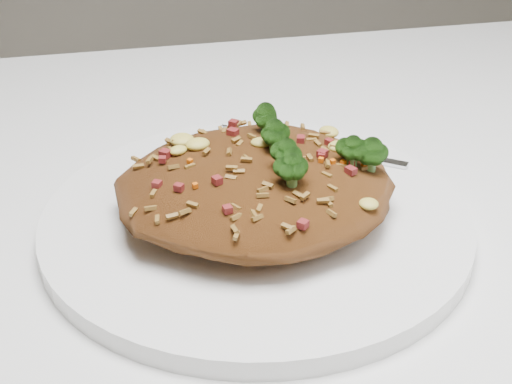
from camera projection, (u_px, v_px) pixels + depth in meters
dining_table at (377, 309)px, 0.56m from camera, size 1.20×0.80×0.75m
plate at (256, 219)px, 0.49m from camera, size 0.29×0.29×0.01m
fried_rice at (258, 175)px, 0.48m from camera, size 0.19×0.17×0.06m
fork at (317, 149)px, 0.57m from camera, size 0.14×0.11×0.00m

